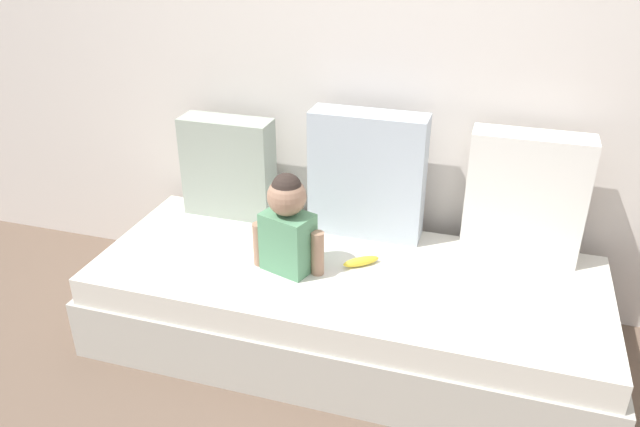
% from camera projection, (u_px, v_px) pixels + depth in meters
% --- Properties ---
extents(ground_plane, '(12.00, 12.00, 0.00)m').
position_uv_depth(ground_plane, '(345.00, 342.00, 2.91)').
color(ground_plane, brown).
extents(back_wall, '(5.47, 0.10, 2.47)m').
position_uv_depth(back_wall, '(383.00, 49.00, 2.84)').
color(back_wall, silver).
rests_on(back_wall, ground).
extents(couch, '(2.27, 0.90, 0.41)m').
position_uv_depth(couch, '(345.00, 307.00, 2.82)').
color(couch, beige).
rests_on(couch, ground).
extents(throw_pillow_left, '(0.45, 0.16, 0.50)m').
position_uv_depth(throw_pillow_left, '(229.00, 167.00, 3.09)').
color(throw_pillow_left, '#99A393').
rests_on(throw_pillow_left, couch).
extents(throw_pillow_center, '(0.53, 0.16, 0.60)m').
position_uv_depth(throw_pillow_center, '(367.00, 175.00, 2.89)').
color(throw_pillow_center, '#B2BCC6').
rests_on(throw_pillow_center, couch).
extents(throw_pillow_right, '(0.50, 0.16, 0.57)m').
position_uv_depth(throw_pillow_right, '(525.00, 197.00, 2.71)').
color(throw_pillow_right, silver).
rests_on(throw_pillow_right, couch).
extents(toddler, '(0.32, 0.20, 0.45)m').
position_uv_depth(toddler, '(287.00, 223.00, 2.62)').
color(toddler, '#568E66').
rests_on(toddler, couch).
extents(banana, '(0.16, 0.14, 0.04)m').
position_uv_depth(banana, '(361.00, 261.00, 2.73)').
color(banana, yellow).
rests_on(banana, couch).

